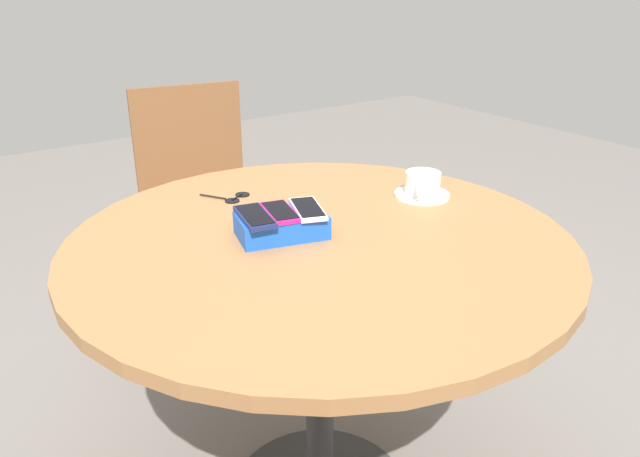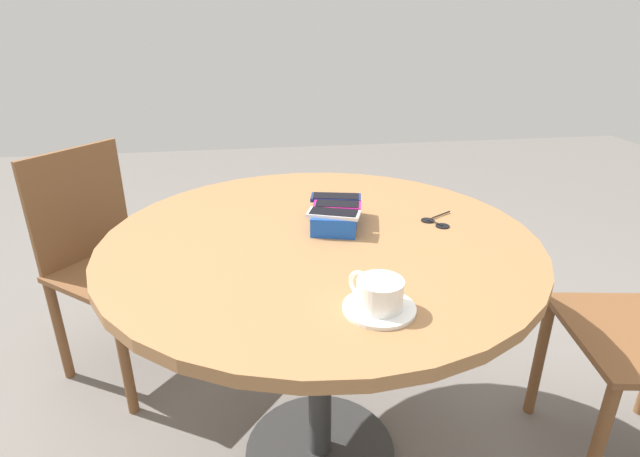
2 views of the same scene
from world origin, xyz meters
TOP-DOWN VIEW (x-y plane):
  - round_table at (0.00, 0.00)m, footprint 1.12×1.12m
  - phone_box at (-0.07, 0.05)m, footprint 0.22×0.16m
  - phone_navy at (-0.13, 0.06)m, footprint 0.09×0.15m
  - phone_magenta at (-0.07, 0.06)m, footprint 0.09×0.14m
  - phone_white at (-0.01, 0.04)m, footprint 0.10×0.15m
  - saucer at (0.37, 0.06)m, footprint 0.14×0.14m
  - coffee_cup at (0.37, 0.06)m, footprint 0.11×0.10m
  - sunglasses at (-0.04, 0.33)m, footprint 0.11×0.10m
  - chair_far_side at (0.16, 0.99)m, footprint 0.50×0.50m

SIDE VIEW (x-z plane):
  - chair_far_side at x=0.16m, z-range 0.03..0.94m
  - round_table at x=0.00m, z-range 0.27..1.03m
  - sunglasses at x=-0.04m, z-range 0.76..0.77m
  - saucer at x=0.37m, z-range 0.76..0.77m
  - phone_box at x=-0.07m, z-range 0.76..0.81m
  - coffee_cup at x=0.37m, z-range 0.77..0.83m
  - phone_magenta at x=-0.07m, z-range 0.81..0.82m
  - phone_white at x=-0.01m, z-range 0.81..0.82m
  - phone_navy at x=-0.13m, z-range 0.81..0.83m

